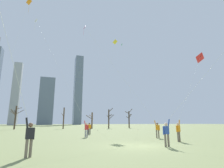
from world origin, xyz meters
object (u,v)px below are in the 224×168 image
Objects in this scene: bare_tree_left_of_center at (92,120)px; bare_tree_center at (64,117)px; distant_kite_low_near_trees_green at (124,56)px; bare_tree_rightmost at (109,118)px; kite_flyer_midfield_center_purple at (18,90)px; kite_flyer_midfield_right_white at (79,113)px; distant_kite_drifting_left_orange at (27,9)px; distant_kite_drifting_right_yellow at (114,48)px; bare_tree_right_of_center at (129,118)px; kite_flyer_far_back_red at (185,108)px; bare_tree_leftmost at (15,116)px; kite_flyer_foreground_left_pink at (146,113)px; kite_flyer_midfield_left_blue at (204,84)px; bystander_watching_nearby at (89,128)px.

bare_tree_center is at bearing 167.00° from bare_tree_left_of_center.
distant_kite_low_near_trees_green is at bearing -31.71° from bare_tree_center.
bare_tree_rightmost is 12.87m from bare_tree_center.
kite_flyer_midfield_center_purple is 42.77m from bare_tree_center.
distant_kite_drifting_left_orange is (-8.98, 12.32, 20.05)m from kite_flyer_midfield_right_white.
distant_kite_drifting_right_yellow is 4.64× the size of bare_tree_left_of_center.
bare_tree_right_of_center is at bearing 60.53° from distant_kite_low_near_trees_green.
kite_flyer_far_back_red is 0.42× the size of distant_kite_drifting_left_orange.
bare_tree_right_of_center is (10.51, 15.82, -15.76)m from distant_kite_drifting_right_yellow.
kite_flyer_far_back_red reaches higher than bare_tree_leftmost.
kite_flyer_far_back_red is 14.94m from kite_flyer_midfield_center_purple.
kite_flyer_midfield_right_white reaches higher than bare_tree_rightmost.
bare_tree_rightmost is (3.33, 13.98, -15.75)m from distant_kite_drifting_right_yellow.
kite_flyer_foreground_left_pink reaches higher than bare_tree_leftmost.
distant_kite_low_near_trees_green is at bearing 72.85° from kite_flyer_foreground_left_pink.
kite_flyer_midfield_left_blue reaches higher than kite_flyer_foreground_left_pink.
kite_flyer_far_back_red is 42.06m from bare_tree_leftmost.
kite_flyer_midfield_right_white is 30.16m from bare_tree_center.
bystander_watching_nearby is (-5.10, 6.98, -1.77)m from kite_flyer_foreground_left_pink.
kite_flyer_midfield_center_purple reaches higher than bare_tree_right_of_center.
bare_tree_center is (-12.82, 1.09, 0.10)m from bare_tree_rightmost.
kite_flyer_midfield_left_blue reaches higher than bare_tree_rightmost.
kite_flyer_far_back_red is at bearing -76.11° from bare_tree_center.
bystander_watching_nearby is 0.27× the size of bare_tree_rightmost.
distant_kite_drifting_right_yellow is at bearing 89.22° from kite_flyer_far_back_red.
bare_tree_right_of_center is at bearing 11.31° from bare_tree_left_of_center.
bare_tree_center is at bearing 175.16° from bare_tree_rightmost.
bare_tree_center is (0.12, 30.16, 0.36)m from kite_flyer_midfield_right_white.
bare_tree_right_of_center is 1.03× the size of bare_tree_center.
kite_flyer_midfield_right_white is 0.68× the size of distant_kite_drifting_left_orange.
bare_tree_right_of_center is at bearing 56.25° from bystander_watching_nearby.
kite_flyer_foreground_left_pink is 8.83m from bystander_watching_nearby.
kite_flyer_foreground_left_pink is 32.76m from bare_tree_rightmost.
bare_tree_center is (-9.49, 15.07, -15.65)m from distant_kite_drifting_right_yellow.
kite_flyer_foreground_left_pink is 2.93× the size of bare_tree_center.
kite_flyer_midfield_right_white is (-7.12, 3.16, 0.01)m from kite_flyer_foreground_left_pink.
bare_tree_leftmost is at bearing 179.22° from bare_tree_rightmost.
distant_kite_drifting_left_orange is 4.30× the size of bare_tree_leftmost.
bare_tree_center is at bearing 94.12° from bystander_watching_nearby.
kite_flyer_midfield_right_white is at bearing -90.23° from bare_tree_center.
bare_tree_right_of_center is (12.69, 42.32, -1.48)m from kite_flyer_midfield_left_blue.
kite_flyer_foreground_left_pink is at bearing -100.25° from bare_tree_rightmost.
bare_tree_left_of_center is (19.38, -0.99, -0.82)m from bare_tree_leftmost.
distant_kite_drifting_right_yellow is at bearing -123.59° from bare_tree_right_of_center.
bare_tree_rightmost is (-7.18, -1.84, 0.01)m from bare_tree_right_of_center.
kite_flyer_midfield_center_purple is 3.73× the size of bare_tree_left_of_center.
kite_flyer_midfield_center_purple is (-12.08, -0.93, -1.32)m from kite_flyer_midfield_left_blue.
bare_tree_right_of_center is at bearing 14.34° from bare_tree_rightmost.
kite_flyer_far_back_red is at bearing -95.74° from bare_tree_rightmost.
kite_flyer_midfield_center_purple is 42.35m from bare_tree_leftmost.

